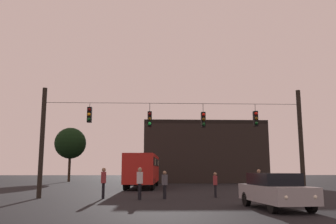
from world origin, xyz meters
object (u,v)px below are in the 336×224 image
car_near_right (275,190)px  pedestrian_trailing (165,183)px  tree_left_silhouette (70,143)px  pedestrian_crossing_center (140,181)px  car_far_left (137,177)px  pedestrian_crossing_right (259,181)px  pedestrian_crossing_left (215,183)px  pedestrian_near_bus (104,181)px  city_bus (143,168)px

car_near_right → pedestrian_trailing: pedestrian_trailing is taller
car_near_right → tree_left_silhouette: bearing=115.6°
tree_left_silhouette → pedestrian_crossing_center: bearing=-70.0°
car_near_right → pedestrian_crossing_center: size_ratio=2.50×
car_far_left → pedestrian_crossing_right: size_ratio=2.63×
pedestrian_trailing → pedestrian_crossing_left: bearing=18.6°
pedestrian_near_bus → pedestrian_trailing: pedestrian_near_bus is taller
car_near_right → pedestrian_crossing_left: car_near_right is taller
pedestrian_crossing_center → pedestrian_crossing_right: size_ratio=1.06×
pedestrian_crossing_left → pedestrian_near_bus: size_ratio=0.84×
city_bus → pedestrian_crossing_right: city_bus is taller
pedestrian_crossing_center → pedestrian_near_bus: size_ratio=1.00×
city_bus → pedestrian_crossing_left: city_bus is taller
car_near_right → car_far_left: size_ratio=1.00×
pedestrian_trailing → tree_left_silhouette: (-12.62, 30.35, 4.53)m
pedestrian_crossing_right → pedestrian_near_bus: size_ratio=0.95×
city_bus → tree_left_silhouette: size_ratio=1.45×
car_near_right → pedestrian_near_bus: bearing=144.3°
car_near_right → pedestrian_near_bus: 10.05m
city_bus → pedestrian_crossing_left: 12.81m
pedestrian_crossing_right → pedestrian_trailing: bearing=-168.7°
pedestrian_near_bus → tree_left_silhouette: tree_left_silhouette is taller
pedestrian_trailing → pedestrian_crossing_center: bearing=-163.7°
car_far_left → pedestrian_crossing_left: (5.80, -21.94, 0.04)m
car_far_left → pedestrian_crossing_left: bearing=-75.2°
pedestrian_crossing_left → pedestrian_trailing: bearing=-161.4°
car_near_right → pedestrian_crossing_left: (-1.44, 6.60, 0.04)m
city_bus → car_far_left: size_ratio=2.50×
tree_left_silhouette → city_bus: bearing=-57.8°
car_near_right → car_far_left: bearing=104.2°
city_bus → pedestrian_crossing_center: 13.34m
car_near_right → car_far_left: same height
car_near_right → pedestrian_near_bus: size_ratio=2.50×
city_bus → pedestrian_crossing_right: (7.53, -11.72, -0.91)m
pedestrian_crossing_right → pedestrian_near_bus: (-9.49, -0.86, 0.06)m
pedestrian_near_bus → city_bus: bearing=81.2°
car_far_left → pedestrian_crossing_center: 23.45m
pedestrian_trailing → tree_left_silhouette: tree_left_silhouette is taller
pedestrian_crossing_right → tree_left_silhouette: tree_left_silhouette is taller
car_far_left → pedestrian_trailing: 23.15m
car_near_right → city_bus: bearing=108.6°
pedestrian_crossing_left → tree_left_silhouette: size_ratio=0.20×
city_bus → pedestrian_crossing_left: bearing=-68.1°
pedestrian_crossing_left → pedestrian_trailing: pedestrian_trailing is taller
car_near_right → pedestrian_crossing_left: bearing=102.3°
car_far_left → pedestrian_crossing_center: size_ratio=2.49×
pedestrian_trailing → car_near_right: bearing=-50.4°
car_far_left → pedestrian_trailing: (2.66, -23.00, 0.10)m
pedestrian_crossing_center → pedestrian_near_bus: (-2.15, 0.74, -0.00)m
pedestrian_crossing_center → pedestrian_crossing_right: (7.33, 1.59, -0.06)m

